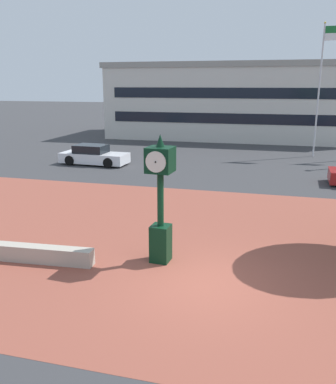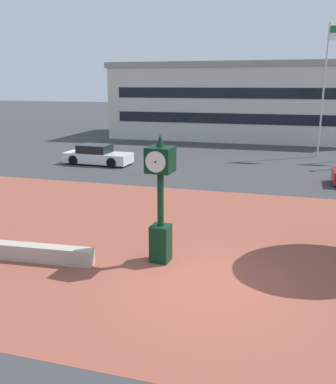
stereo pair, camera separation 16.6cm
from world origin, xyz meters
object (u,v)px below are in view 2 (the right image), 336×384
at_px(civic_building, 235,101).
at_px(street_clock, 160,198).
at_px(car_street_mid, 97,156).
at_px(flagpole_primary, 327,79).

bearing_deg(civic_building, street_clock, -87.34).
bearing_deg(car_street_mid, civic_building, 160.54).
distance_m(street_clock, flagpole_primary, 21.45).
bearing_deg(flagpole_primary, street_clock, -106.46).
bearing_deg(flagpole_primary, car_street_mid, -154.49).
xyz_separation_m(street_clock, civic_building, (-1.42, 30.49, 1.56)).
distance_m(street_clock, car_street_mid, 15.90).
xyz_separation_m(flagpole_primary, civic_building, (-7.42, 10.18, -1.90)).
relative_size(street_clock, flagpole_primary, 0.41).
bearing_deg(street_clock, car_street_mid, 125.88).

